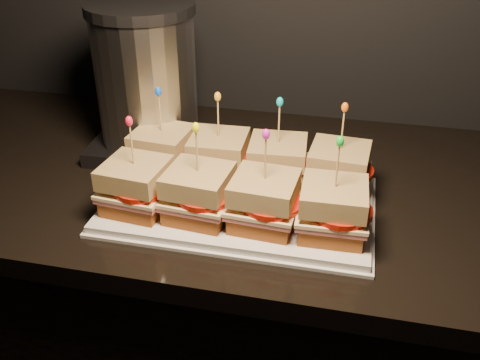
# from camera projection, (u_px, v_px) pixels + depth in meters

# --- Properties ---
(cabinet) EXTENTS (2.52, 0.62, 0.84)m
(cabinet) POSITION_uv_depth(u_px,v_px,m) (267.00, 348.00, 1.25)
(cabinet) COLOR black
(cabinet) RESTS_ON ground
(granite_slab) EXTENTS (2.56, 0.66, 0.04)m
(granite_slab) POSITION_uv_depth(u_px,v_px,m) (273.00, 187.00, 1.03)
(granite_slab) COLOR black
(granite_slab) RESTS_ON cabinet
(platter) EXTENTS (0.45, 0.28, 0.02)m
(platter) POSITION_uv_depth(u_px,v_px,m) (240.00, 203.00, 0.93)
(platter) COLOR white
(platter) RESTS_ON granite_slab
(platter_rim) EXTENTS (0.46, 0.29, 0.01)m
(platter_rim) POSITION_uv_depth(u_px,v_px,m) (240.00, 206.00, 0.93)
(platter_rim) COLOR white
(platter_rim) RESTS_ON granite_slab
(sandwich_0_bread_bot) EXTENTS (0.10, 0.10, 0.03)m
(sandwich_0_bread_bot) POSITION_uv_depth(u_px,v_px,m) (164.00, 164.00, 1.00)
(sandwich_0_bread_bot) COLOR brown
(sandwich_0_bread_bot) RESTS_ON platter
(sandwich_0_ham) EXTENTS (0.12, 0.11, 0.01)m
(sandwich_0_ham) POSITION_uv_depth(u_px,v_px,m) (163.00, 156.00, 1.00)
(sandwich_0_ham) COLOR #B9594F
(sandwich_0_ham) RESTS_ON sandwich_0_bread_bot
(sandwich_0_cheese) EXTENTS (0.12, 0.11, 0.01)m
(sandwich_0_cheese) POSITION_uv_depth(u_px,v_px,m) (163.00, 153.00, 0.99)
(sandwich_0_cheese) COLOR #F9E0A2
(sandwich_0_cheese) RESTS_ON sandwich_0_ham
(sandwich_0_tomato) EXTENTS (0.10, 0.10, 0.01)m
(sandwich_0_tomato) POSITION_uv_depth(u_px,v_px,m) (168.00, 151.00, 0.98)
(sandwich_0_tomato) COLOR red
(sandwich_0_tomato) RESTS_ON sandwich_0_cheese
(sandwich_0_bread_top) EXTENTS (0.11, 0.11, 0.03)m
(sandwich_0_bread_top) POSITION_uv_depth(u_px,v_px,m) (162.00, 139.00, 0.98)
(sandwich_0_bread_top) COLOR brown
(sandwich_0_bread_top) RESTS_ON sandwich_0_tomato
(sandwich_0_pick) EXTENTS (0.00, 0.00, 0.09)m
(sandwich_0_pick) POSITION_uv_depth(u_px,v_px,m) (160.00, 115.00, 0.95)
(sandwich_0_pick) COLOR tan
(sandwich_0_pick) RESTS_ON sandwich_0_bread_top
(sandwich_0_frill) EXTENTS (0.01, 0.01, 0.02)m
(sandwich_0_frill) POSITION_uv_depth(u_px,v_px,m) (158.00, 92.00, 0.93)
(sandwich_0_frill) COLOR blue
(sandwich_0_frill) RESTS_ON sandwich_0_pick
(sandwich_1_bread_bot) EXTENTS (0.10, 0.10, 0.03)m
(sandwich_1_bread_bot) POSITION_uv_depth(u_px,v_px,m) (219.00, 171.00, 0.98)
(sandwich_1_bread_bot) COLOR brown
(sandwich_1_bread_bot) RESTS_ON platter
(sandwich_1_ham) EXTENTS (0.11, 0.11, 0.01)m
(sandwich_1_ham) POSITION_uv_depth(u_px,v_px,m) (219.00, 162.00, 0.98)
(sandwich_1_ham) COLOR #B9594F
(sandwich_1_ham) RESTS_ON sandwich_1_bread_bot
(sandwich_1_cheese) EXTENTS (0.11, 0.11, 0.01)m
(sandwich_1_cheese) POSITION_uv_depth(u_px,v_px,m) (219.00, 159.00, 0.97)
(sandwich_1_cheese) COLOR #F9E0A2
(sandwich_1_cheese) RESTS_ON sandwich_1_ham
(sandwich_1_tomato) EXTENTS (0.10, 0.10, 0.01)m
(sandwich_1_tomato) POSITION_uv_depth(u_px,v_px,m) (225.00, 157.00, 0.96)
(sandwich_1_tomato) COLOR red
(sandwich_1_tomato) RESTS_ON sandwich_1_cheese
(sandwich_1_bread_top) EXTENTS (0.10, 0.10, 0.03)m
(sandwich_1_bread_top) POSITION_uv_depth(u_px,v_px,m) (219.00, 145.00, 0.96)
(sandwich_1_bread_top) COLOR brown
(sandwich_1_bread_top) RESTS_ON sandwich_1_tomato
(sandwich_1_pick) EXTENTS (0.00, 0.00, 0.09)m
(sandwich_1_pick) POSITION_uv_depth(u_px,v_px,m) (218.00, 121.00, 0.93)
(sandwich_1_pick) COLOR tan
(sandwich_1_pick) RESTS_ON sandwich_1_bread_top
(sandwich_1_frill) EXTENTS (0.01, 0.01, 0.02)m
(sandwich_1_frill) POSITION_uv_depth(u_px,v_px,m) (218.00, 97.00, 0.91)
(sandwich_1_frill) COLOR orange
(sandwich_1_frill) RESTS_ON sandwich_1_pick
(sandwich_2_bread_bot) EXTENTS (0.10, 0.10, 0.03)m
(sandwich_2_bread_bot) POSITION_uv_depth(u_px,v_px,m) (277.00, 177.00, 0.96)
(sandwich_2_bread_bot) COLOR brown
(sandwich_2_bread_bot) RESTS_ON platter
(sandwich_2_ham) EXTENTS (0.11, 0.11, 0.01)m
(sandwich_2_ham) POSITION_uv_depth(u_px,v_px,m) (277.00, 169.00, 0.96)
(sandwich_2_ham) COLOR #B9594F
(sandwich_2_ham) RESTS_ON sandwich_2_bread_bot
(sandwich_2_cheese) EXTENTS (0.12, 0.11, 0.01)m
(sandwich_2_cheese) POSITION_uv_depth(u_px,v_px,m) (277.00, 165.00, 0.95)
(sandwich_2_cheese) COLOR #F9E0A2
(sandwich_2_cheese) RESTS_ON sandwich_2_ham
(sandwich_2_tomato) EXTENTS (0.10, 0.10, 0.01)m
(sandwich_2_tomato) POSITION_uv_depth(u_px,v_px,m) (284.00, 164.00, 0.94)
(sandwich_2_tomato) COLOR red
(sandwich_2_tomato) RESTS_ON sandwich_2_cheese
(sandwich_2_bread_top) EXTENTS (0.11, 0.11, 0.03)m
(sandwich_2_bread_top) POSITION_uv_depth(u_px,v_px,m) (278.00, 151.00, 0.94)
(sandwich_2_bread_top) COLOR brown
(sandwich_2_bread_top) RESTS_ON sandwich_2_tomato
(sandwich_2_pick) EXTENTS (0.00, 0.00, 0.09)m
(sandwich_2_pick) POSITION_uv_depth(u_px,v_px,m) (279.00, 126.00, 0.91)
(sandwich_2_pick) COLOR tan
(sandwich_2_pick) RESTS_ON sandwich_2_bread_top
(sandwich_2_frill) EXTENTS (0.01, 0.01, 0.02)m
(sandwich_2_frill) POSITION_uv_depth(u_px,v_px,m) (280.00, 102.00, 0.89)
(sandwich_2_frill) COLOR #09A6B7
(sandwich_2_frill) RESTS_ON sandwich_2_pick
(sandwich_3_bread_bot) EXTENTS (0.10, 0.10, 0.03)m
(sandwich_3_bread_bot) POSITION_uv_depth(u_px,v_px,m) (337.00, 184.00, 0.94)
(sandwich_3_bread_bot) COLOR brown
(sandwich_3_bread_bot) RESTS_ON platter
(sandwich_3_ham) EXTENTS (0.11, 0.11, 0.01)m
(sandwich_3_ham) POSITION_uv_depth(u_px,v_px,m) (338.00, 175.00, 0.94)
(sandwich_3_ham) COLOR #B9594F
(sandwich_3_ham) RESTS_ON sandwich_3_bread_bot
(sandwich_3_cheese) EXTENTS (0.12, 0.11, 0.01)m
(sandwich_3_cheese) POSITION_uv_depth(u_px,v_px,m) (338.00, 172.00, 0.93)
(sandwich_3_cheese) COLOR #F9E0A2
(sandwich_3_cheese) RESTS_ON sandwich_3_ham
(sandwich_3_tomato) EXTENTS (0.10, 0.10, 0.01)m
(sandwich_3_tomato) POSITION_uv_depth(u_px,v_px,m) (345.00, 170.00, 0.92)
(sandwich_3_tomato) COLOR red
(sandwich_3_tomato) RESTS_ON sandwich_3_cheese
(sandwich_3_bread_top) EXTENTS (0.11, 0.11, 0.03)m
(sandwich_3_bread_top) POSITION_uv_depth(u_px,v_px,m) (340.00, 157.00, 0.92)
(sandwich_3_bread_top) COLOR brown
(sandwich_3_bread_top) RESTS_ON sandwich_3_tomato
(sandwich_3_pick) EXTENTS (0.00, 0.00, 0.09)m
(sandwich_3_pick) POSITION_uv_depth(u_px,v_px,m) (342.00, 132.00, 0.89)
(sandwich_3_pick) COLOR tan
(sandwich_3_pick) RESTS_ON sandwich_3_bread_top
(sandwich_3_frill) EXTENTS (0.01, 0.01, 0.02)m
(sandwich_3_frill) POSITION_uv_depth(u_px,v_px,m) (345.00, 107.00, 0.87)
(sandwich_3_frill) COLOR orange
(sandwich_3_frill) RESTS_ON sandwich_3_pick
(sandwich_4_bread_bot) EXTENTS (0.11, 0.11, 0.03)m
(sandwich_4_bread_bot) POSITION_uv_depth(u_px,v_px,m) (138.00, 200.00, 0.90)
(sandwich_4_bread_bot) COLOR brown
(sandwich_4_bread_bot) RESTS_ON platter
(sandwich_4_ham) EXTENTS (0.12, 0.11, 0.01)m
(sandwich_4_ham) POSITION_uv_depth(u_px,v_px,m) (137.00, 192.00, 0.89)
(sandwich_4_ham) COLOR #B9594F
(sandwich_4_ham) RESTS_ON sandwich_4_bread_bot
(sandwich_4_cheese) EXTENTS (0.12, 0.11, 0.01)m
(sandwich_4_cheese) POSITION_uv_depth(u_px,v_px,m) (137.00, 188.00, 0.88)
(sandwich_4_cheese) COLOR #F9E0A2
(sandwich_4_cheese) RESTS_ON sandwich_4_ham
(sandwich_4_tomato) EXTENTS (0.10, 0.10, 0.01)m
(sandwich_4_tomato) POSITION_uv_depth(u_px,v_px,m) (142.00, 187.00, 0.87)
(sandwich_4_tomato) COLOR red
(sandwich_4_tomato) RESTS_ON sandwich_4_cheese
(sandwich_4_bread_top) EXTENTS (0.11, 0.11, 0.03)m
(sandwich_4_bread_top) POSITION_uv_depth(u_px,v_px,m) (135.00, 173.00, 0.87)
(sandwich_4_bread_top) COLOR brown
(sandwich_4_bread_top) RESTS_ON sandwich_4_tomato
(sandwich_4_pick) EXTENTS (0.00, 0.00, 0.09)m
(sandwich_4_pick) POSITION_uv_depth(u_px,v_px,m) (132.00, 147.00, 0.85)
(sandwich_4_pick) COLOR tan
(sandwich_4_pick) RESTS_ON sandwich_4_bread_top
(sandwich_4_frill) EXTENTS (0.01, 0.01, 0.02)m
(sandwich_4_frill) POSITION_uv_depth(u_px,v_px,m) (129.00, 121.00, 0.82)
(sandwich_4_frill) COLOR red
(sandwich_4_frill) RESTS_ON sandwich_4_pick
(sandwich_5_bread_bot) EXTENTS (0.10, 0.10, 0.03)m
(sandwich_5_bread_bot) POSITION_uv_depth(u_px,v_px,m) (199.00, 208.00, 0.88)
(sandwich_5_bread_bot) COLOR brown
(sandwich_5_bread_bot) RESTS_ON platter
(sandwich_5_ham) EXTENTS (0.11, 0.11, 0.01)m
(sandwich_5_ham) POSITION_uv_depth(u_px,v_px,m) (199.00, 199.00, 0.87)
(sandwich_5_ham) COLOR #B9594F
(sandwich_5_ham) RESTS_ON sandwich_5_bread_bot
(sandwich_5_cheese) EXTENTS (0.12, 0.11, 0.01)m
(sandwich_5_cheese) POSITION_uv_depth(u_px,v_px,m) (199.00, 196.00, 0.86)
(sandwich_5_cheese) COLOR #F9E0A2
(sandwich_5_cheese) RESTS_ON sandwich_5_ham
(sandwich_5_tomato) EXTENTS (0.10, 0.10, 0.01)m
(sandwich_5_tomato) POSITION_uv_depth(u_px,v_px,m) (205.00, 194.00, 0.85)
(sandwich_5_tomato) COLOR red
(sandwich_5_tomato) RESTS_ON sandwich_5_cheese
(sandwich_5_bread_top) EXTENTS (0.11, 0.11, 0.03)m
(sandwich_5_bread_top) POSITION_uv_depth(u_px,v_px,m) (198.00, 180.00, 0.85)
(sandwich_5_bread_top) COLOR brown
(sandwich_5_bread_top) RESTS_ON sandwich_5_tomato
(sandwich_5_pick) EXTENTS (0.00, 0.00, 0.09)m
(sandwich_5_pick) POSITION_uv_depth(u_px,v_px,m) (197.00, 154.00, 0.83)
(sandwich_5_pick) COLOR tan
(sandwich_5_pick) RESTS_ON sandwich_5_bread_top
(sandwich_5_frill) EXTENTS (0.01, 0.01, 0.02)m
(sandwich_5_frill) POSITION_uv_depth(u_px,v_px,m) (196.00, 128.00, 0.80)
(sandwich_5_frill) COLOR #F6EF0A
(sandwich_5_frill) RESTS_ON sandwich_5_pick
(sandwich_6_bread_bot) EXTENTS (0.10, 0.10, 0.03)m
(sandwich_6_bread_bot) POSITION_uv_depth(u_px,v_px,m) (264.00, 216.00, 0.86)
(sandwich_6_bread_bot) COLOR brown
(sandwich_6_bread_bot) RESTS_ON platter
(sandwich_6_ham) EXTENTS (0.11, 0.11, 0.01)m
(sandwich_6_ham) POSITION_uv_depth(u_px,v_px,m) (264.00, 207.00, 0.85)
(sandwich_6_ham) COLOR #B9594F
(sandwich_6_ham) RESTS_ON sandwich_6_bread_bot
(sandwich_6_cheese) EXTENTS (0.12, 0.11, 0.01)m
(sandwich_6_cheese) POSITION_uv_depth(u_px,v_px,m) (264.00, 203.00, 0.84)
(sandwich_6_cheese) COLOR #F9E0A2
(sandwich_6_cheese) RESTS_ON sandwich_6_ham
(sandwich_6_tomato) EXTENTS (0.10, 0.10, 0.01)m
(sandwich_6_tomato) POSITION_uv_depth(u_px,v_px,m) (271.00, 202.00, 0.83)
(sandwich_6_tomato) COLOR red
(sandwich_6_tomato) RESTS_ON sandwich_6_cheese
(sandwich_6_bread_top) EXTENTS (0.10, 0.10, 0.03)m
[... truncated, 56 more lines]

